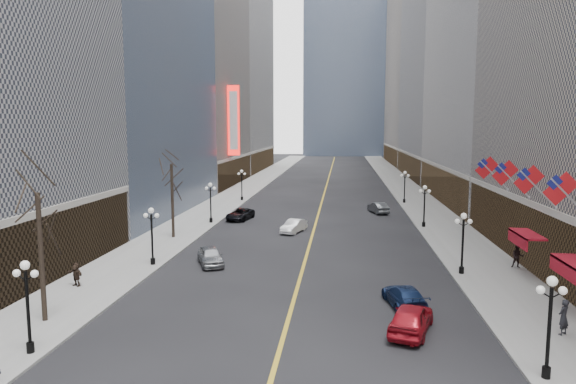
% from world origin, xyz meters
% --- Properties ---
extents(sidewalk_east, '(6.00, 230.00, 0.15)m').
position_xyz_m(sidewalk_east, '(14.00, 70.00, 0.07)').
color(sidewalk_east, gray).
rests_on(sidewalk_east, ground).
extents(sidewalk_west, '(6.00, 230.00, 0.15)m').
position_xyz_m(sidewalk_west, '(-14.00, 70.00, 0.07)').
color(sidewalk_west, gray).
rests_on(sidewalk_west, ground).
extents(lane_line, '(0.25, 200.00, 0.02)m').
position_xyz_m(lane_line, '(0.00, 80.00, 0.01)').
color(lane_line, gold).
rests_on(lane_line, ground).
extents(bldg_east_c, '(26.60, 40.60, 48.80)m').
position_xyz_m(bldg_east_c, '(29.88, 106.00, 24.18)').
color(bldg_east_c, '#939396').
rests_on(bldg_east_c, ground).
extents(bldg_east_d, '(26.60, 46.60, 62.80)m').
position_xyz_m(bldg_east_d, '(29.90, 149.00, 31.17)').
color(bldg_east_d, gray).
rests_on(bldg_east_d, ground).
extents(bldg_west_c, '(26.60, 30.60, 50.80)m').
position_xyz_m(bldg_west_c, '(-29.88, 87.00, 25.19)').
color(bldg_west_c, gray).
rests_on(bldg_west_c, ground).
extents(bldg_west_d, '(26.60, 38.60, 72.80)m').
position_xyz_m(bldg_west_d, '(-29.92, 121.00, 36.17)').
color(bldg_west_d, silver).
rests_on(bldg_west_d, ground).
extents(streetlamp_east_0, '(1.26, 0.44, 4.52)m').
position_xyz_m(streetlamp_east_0, '(11.80, 14.00, 2.90)').
color(streetlamp_east_0, black).
rests_on(streetlamp_east_0, sidewalk_east).
extents(streetlamp_east_1, '(1.26, 0.44, 4.52)m').
position_xyz_m(streetlamp_east_1, '(11.80, 30.00, 2.90)').
color(streetlamp_east_1, black).
rests_on(streetlamp_east_1, sidewalk_east).
extents(streetlamp_east_2, '(1.26, 0.44, 4.52)m').
position_xyz_m(streetlamp_east_2, '(11.80, 48.00, 2.90)').
color(streetlamp_east_2, black).
rests_on(streetlamp_east_2, sidewalk_east).
extents(streetlamp_east_3, '(1.26, 0.44, 4.52)m').
position_xyz_m(streetlamp_east_3, '(11.80, 66.00, 2.90)').
color(streetlamp_east_3, black).
rests_on(streetlamp_east_3, sidewalk_east).
extents(streetlamp_west_0, '(1.26, 0.44, 4.52)m').
position_xyz_m(streetlamp_west_0, '(-11.80, 14.00, 2.90)').
color(streetlamp_west_0, black).
rests_on(streetlamp_west_0, sidewalk_west).
extents(streetlamp_west_1, '(1.26, 0.44, 4.52)m').
position_xyz_m(streetlamp_west_1, '(-11.80, 30.00, 2.90)').
color(streetlamp_west_1, black).
rests_on(streetlamp_west_1, sidewalk_west).
extents(streetlamp_west_2, '(1.26, 0.44, 4.52)m').
position_xyz_m(streetlamp_west_2, '(-11.80, 48.00, 2.90)').
color(streetlamp_west_2, black).
rests_on(streetlamp_west_2, sidewalk_west).
extents(streetlamp_west_3, '(1.26, 0.44, 4.52)m').
position_xyz_m(streetlamp_west_3, '(-11.80, 66.00, 2.90)').
color(streetlamp_west_3, black).
rests_on(streetlamp_west_3, sidewalk_west).
extents(flag_2, '(2.87, 0.12, 2.87)m').
position_xyz_m(flag_2, '(15.31, 22.00, 7.29)').
color(flag_2, '#B2B2B7').
rests_on(flag_2, ground).
extents(flag_3, '(2.87, 0.12, 2.87)m').
position_xyz_m(flag_3, '(15.31, 27.00, 7.29)').
color(flag_3, '#B2B2B7').
rests_on(flag_3, ground).
extents(flag_4, '(2.87, 0.12, 2.87)m').
position_xyz_m(flag_4, '(15.31, 32.00, 7.29)').
color(flag_4, '#B2B2B7').
rests_on(flag_4, ground).
extents(flag_5, '(2.87, 0.12, 2.87)m').
position_xyz_m(flag_5, '(15.31, 37.00, 7.29)').
color(flag_5, '#B2B2B7').
rests_on(flag_5, ground).
extents(awning_b, '(1.40, 4.00, 0.93)m').
position_xyz_m(awning_b, '(16.11, 22.00, 3.08)').
color(awning_b, maroon).
rests_on(awning_b, ground).
extents(awning_c, '(1.40, 4.00, 0.93)m').
position_xyz_m(awning_c, '(16.11, 30.00, 3.08)').
color(awning_c, maroon).
rests_on(awning_c, ground).
extents(theatre_marquee, '(2.00, 0.55, 12.00)m').
position_xyz_m(theatre_marquee, '(-15.88, 80.00, 12.00)').
color(theatre_marquee, red).
rests_on(theatre_marquee, ground).
extents(tree_west_near, '(3.60, 3.60, 7.92)m').
position_xyz_m(tree_west_near, '(-13.50, 18.00, 6.24)').
color(tree_west_near, '#2D231C').
rests_on(tree_west_near, sidewalk_west).
extents(tree_west_far, '(3.60, 3.60, 7.92)m').
position_xyz_m(tree_west_far, '(-13.50, 40.00, 6.24)').
color(tree_west_far, '#2D231C').
rests_on(tree_west_far, sidewalk_west).
extents(car_nb_near, '(3.27, 4.60, 1.45)m').
position_xyz_m(car_nb_near, '(-7.39, 30.87, 0.73)').
color(car_nb_near, gray).
rests_on(car_nb_near, ground).
extents(car_nb_mid, '(2.64, 4.30, 1.34)m').
position_xyz_m(car_nb_mid, '(-2.00, 44.15, 0.67)').
color(car_nb_mid, silver).
rests_on(car_nb_mid, ground).
extents(car_nb_far, '(3.03, 5.13, 1.34)m').
position_xyz_m(car_nb_far, '(-9.00, 50.77, 0.67)').
color(car_nb_far, black).
rests_on(car_nb_far, ground).
extents(car_sb_near, '(2.74, 4.84, 1.32)m').
position_xyz_m(car_sb_near, '(6.81, 22.76, 0.66)').
color(car_sb_near, '#14254C').
rests_on(car_sb_near, ground).
extents(car_sb_mid, '(3.19, 5.00, 1.58)m').
position_xyz_m(car_sb_mid, '(6.69, 18.76, 0.79)').
color(car_sb_mid, maroon).
rests_on(car_sb_mid, ground).
extents(car_sb_far, '(2.70, 4.51, 1.40)m').
position_xyz_m(car_sb_far, '(7.53, 57.25, 0.70)').
color(car_sb_far, '#424548').
rests_on(car_sb_far, ground).
extents(ped_ne_corner, '(0.85, 0.83, 1.89)m').
position_xyz_m(ped_ne_corner, '(14.47, 18.96, 1.10)').
color(ped_ne_corner, black).
rests_on(ped_ne_corner, sidewalk_east).
extents(ped_east_walk, '(0.94, 0.67, 1.76)m').
position_xyz_m(ped_east_walk, '(16.40, 32.04, 1.03)').
color(ped_east_walk, black).
rests_on(ped_east_walk, sidewalk_east).
extents(ped_west_far, '(1.55, 1.06, 1.63)m').
position_xyz_m(ped_west_far, '(-14.95, 24.13, 0.96)').
color(ped_west_far, black).
rests_on(ped_west_far, sidewalk_west).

